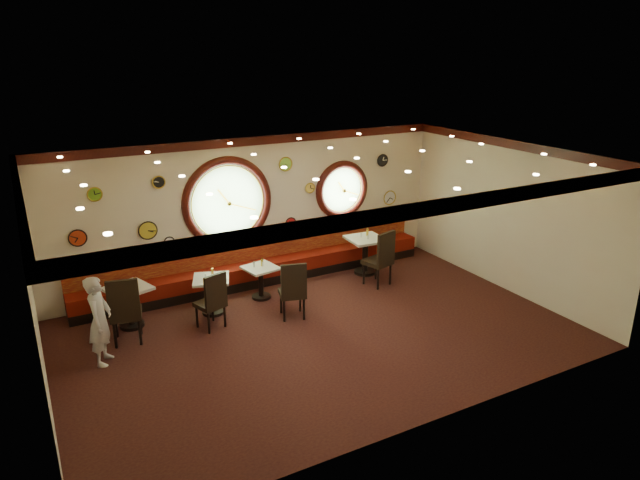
% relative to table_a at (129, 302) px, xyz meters
% --- Properties ---
extents(floor, '(9.00, 6.00, 0.00)m').
position_rel_table_a_xyz_m(floor, '(2.96, -1.94, -0.50)').
color(floor, black).
rests_on(floor, ground).
extents(ceiling, '(9.00, 6.00, 0.02)m').
position_rel_table_a_xyz_m(ceiling, '(2.96, -1.94, 2.70)').
color(ceiling, gold).
rests_on(ceiling, wall_back).
extents(wall_back, '(9.00, 0.02, 3.20)m').
position_rel_table_a_xyz_m(wall_back, '(2.96, 1.06, 1.10)').
color(wall_back, beige).
rests_on(wall_back, floor).
extents(wall_front, '(9.00, 0.02, 3.20)m').
position_rel_table_a_xyz_m(wall_front, '(2.96, -4.94, 1.10)').
color(wall_front, beige).
rests_on(wall_front, floor).
extents(wall_left, '(0.02, 6.00, 3.20)m').
position_rel_table_a_xyz_m(wall_left, '(-1.54, -1.94, 1.10)').
color(wall_left, beige).
rests_on(wall_left, floor).
extents(wall_right, '(0.02, 6.00, 3.20)m').
position_rel_table_a_xyz_m(wall_right, '(7.46, -1.94, 1.10)').
color(wall_right, beige).
rests_on(wall_right, floor).
extents(molding_back, '(9.00, 0.10, 0.18)m').
position_rel_table_a_xyz_m(molding_back, '(2.96, 1.01, 2.61)').
color(molding_back, '#340C09').
rests_on(molding_back, wall_back).
extents(molding_front, '(9.00, 0.10, 0.18)m').
position_rel_table_a_xyz_m(molding_front, '(2.96, -4.89, 2.61)').
color(molding_front, '#340C09').
rests_on(molding_front, wall_back).
extents(molding_left, '(0.10, 6.00, 0.18)m').
position_rel_table_a_xyz_m(molding_left, '(-1.49, -1.94, 2.61)').
color(molding_left, '#340C09').
rests_on(molding_left, wall_back).
extents(molding_right, '(0.10, 6.00, 0.18)m').
position_rel_table_a_xyz_m(molding_right, '(7.41, -1.94, 2.61)').
color(molding_right, '#340C09').
rests_on(molding_right, wall_back).
extents(banquette_base, '(8.00, 0.55, 0.20)m').
position_rel_table_a_xyz_m(banquette_base, '(2.96, 0.78, -0.40)').
color(banquette_base, black).
rests_on(banquette_base, floor).
extents(banquette_seat, '(8.00, 0.55, 0.30)m').
position_rel_table_a_xyz_m(banquette_seat, '(2.96, 0.78, -0.15)').
color(banquette_seat, '#5C0E07').
rests_on(banquette_seat, banquette_base).
extents(banquette_back, '(8.00, 0.10, 0.55)m').
position_rel_table_a_xyz_m(banquette_back, '(2.96, 1.00, 0.25)').
color(banquette_back, '#66080F').
rests_on(banquette_back, wall_back).
extents(porthole_left_glass, '(1.66, 0.02, 1.66)m').
position_rel_table_a_xyz_m(porthole_left_glass, '(2.36, 1.05, 1.35)').
color(porthole_left_glass, '#86BE72').
rests_on(porthole_left_glass, wall_back).
extents(porthole_left_frame, '(1.98, 0.18, 1.98)m').
position_rel_table_a_xyz_m(porthole_left_frame, '(2.36, 1.04, 1.35)').
color(porthole_left_frame, '#340C09').
rests_on(porthole_left_frame, wall_back).
extents(porthole_left_ring, '(1.61, 0.03, 1.61)m').
position_rel_table_a_xyz_m(porthole_left_ring, '(2.36, 1.01, 1.35)').
color(porthole_left_ring, gold).
rests_on(porthole_left_ring, wall_back).
extents(porthole_right_glass, '(1.10, 0.02, 1.10)m').
position_rel_table_a_xyz_m(porthole_right_glass, '(5.16, 1.05, 1.30)').
color(porthole_right_glass, '#86BE72').
rests_on(porthole_right_glass, wall_back).
extents(porthole_right_frame, '(1.38, 0.18, 1.38)m').
position_rel_table_a_xyz_m(porthole_right_frame, '(5.16, 1.04, 1.30)').
color(porthole_right_frame, '#340C09').
rests_on(porthole_right_frame, wall_back).
extents(porthole_right_ring, '(1.09, 0.03, 1.09)m').
position_rel_table_a_xyz_m(porthole_right_ring, '(5.16, 1.01, 1.30)').
color(porthole_right_ring, gold).
rests_on(porthole_right_ring, wall_back).
extents(wall_clock_0, '(0.34, 0.03, 0.34)m').
position_rel_table_a_xyz_m(wall_clock_0, '(6.51, 1.02, 0.95)').
color(wall_clock_0, white).
rests_on(wall_clock_0, wall_back).
extents(wall_clock_1, '(0.24, 0.03, 0.24)m').
position_rel_table_a_xyz_m(wall_clock_1, '(0.96, 1.02, 1.95)').
color(wall_clock_1, black).
rests_on(wall_clock_1, wall_back).
extents(wall_clock_2, '(0.26, 0.03, 0.26)m').
position_rel_table_a_xyz_m(wall_clock_2, '(-0.24, 1.02, 1.85)').
color(wall_clock_2, '#67AE22').
rests_on(wall_clock_2, wall_back).
extents(wall_clock_3, '(0.24, 0.03, 0.24)m').
position_rel_table_a_xyz_m(wall_clock_3, '(3.81, 1.02, 0.70)').
color(wall_clock_3, red).
rests_on(wall_clock_3, wall_back).
extents(wall_clock_4, '(0.32, 0.03, 0.32)m').
position_rel_table_a_xyz_m(wall_clock_4, '(-0.64, 1.02, 1.05)').
color(wall_clock_4, red).
rests_on(wall_clock_4, wall_back).
extents(wall_clock_5, '(0.30, 0.03, 0.30)m').
position_rel_table_a_xyz_m(wall_clock_5, '(3.71, 1.02, 2.05)').
color(wall_clock_5, '#92D944').
rests_on(wall_clock_5, wall_back).
extents(wall_clock_6, '(0.22, 0.03, 0.22)m').
position_rel_table_a_xyz_m(wall_clock_6, '(4.31, 1.02, 1.45)').
color(wall_clock_6, '#EFCB4F').
rests_on(wall_clock_6, wall_back).
extents(wall_clock_7, '(0.20, 0.03, 0.20)m').
position_rel_table_a_xyz_m(wall_clock_7, '(1.06, 1.02, 0.70)').
color(wall_clock_7, white).
rests_on(wall_clock_7, wall_back).
extents(wall_clock_8, '(0.28, 0.03, 0.28)m').
position_rel_table_a_xyz_m(wall_clock_8, '(6.26, 1.02, 1.90)').
color(wall_clock_8, black).
rests_on(wall_clock_8, wall_back).
extents(wall_clock_9, '(0.36, 0.03, 0.36)m').
position_rel_table_a_xyz_m(wall_clock_9, '(0.66, 1.02, 1.00)').
color(wall_clock_9, gold).
rests_on(wall_clock_9, wall_back).
extents(table_a, '(0.91, 0.91, 0.79)m').
position_rel_table_a_xyz_m(table_a, '(0.00, 0.00, 0.00)').
color(table_a, black).
rests_on(table_a, floor).
extents(table_b, '(0.87, 0.87, 0.75)m').
position_rel_table_a_xyz_m(table_b, '(1.52, -0.19, -0.03)').
color(table_b, black).
rests_on(table_b, floor).
extents(table_c, '(0.73, 0.73, 0.69)m').
position_rel_table_a_xyz_m(table_c, '(2.63, 0.02, -0.07)').
color(table_c, black).
rests_on(table_c, floor).
extents(table_d, '(0.82, 0.82, 0.86)m').
position_rel_table_a_xyz_m(table_d, '(5.27, 0.15, 0.04)').
color(table_d, black).
rests_on(table_d, floor).
extents(chair_a, '(0.63, 0.63, 0.78)m').
position_rel_table_a_xyz_m(chair_a, '(-0.18, -0.66, 0.22)').
color(chair_a, black).
rests_on(chair_a, floor).
extents(chair_b, '(0.59, 0.59, 0.69)m').
position_rel_table_a_xyz_m(chair_b, '(1.33, -0.83, 0.13)').
color(chair_b, black).
rests_on(chair_b, floor).
extents(chair_c, '(0.60, 0.60, 0.72)m').
position_rel_table_a_xyz_m(chair_c, '(2.80, -1.16, 0.16)').
color(chair_c, black).
rests_on(chair_c, floor).
extents(chair_d, '(0.64, 0.64, 0.77)m').
position_rel_table_a_xyz_m(chair_d, '(5.18, -0.63, 0.21)').
color(chair_d, black).
rests_on(chair_d, floor).
extents(condiment_a_salt, '(0.04, 0.04, 0.10)m').
position_rel_table_a_xyz_m(condiment_a_salt, '(-0.09, 0.05, 0.34)').
color(condiment_a_salt, '#B9BABE').
rests_on(condiment_a_salt, table_a).
extents(condiment_b_salt, '(0.03, 0.03, 0.10)m').
position_rel_table_a_xyz_m(condiment_b_salt, '(1.41, -0.18, 0.29)').
color(condiment_b_salt, silver).
rests_on(condiment_b_salt, table_b).
extents(condiment_c_salt, '(0.04, 0.04, 0.11)m').
position_rel_table_a_xyz_m(condiment_c_salt, '(2.52, 0.08, 0.25)').
color(condiment_c_salt, '#BABABE').
rests_on(condiment_c_salt, table_c).
extents(condiment_d_salt, '(0.03, 0.03, 0.10)m').
position_rel_table_a_xyz_m(condiment_d_salt, '(5.20, 0.23, 0.41)').
color(condiment_d_salt, silver).
rests_on(condiment_d_salt, table_d).
extents(condiment_a_pepper, '(0.04, 0.04, 0.10)m').
position_rel_table_a_xyz_m(condiment_a_pepper, '(0.05, -0.09, 0.34)').
color(condiment_a_pepper, silver).
rests_on(condiment_a_pepper, table_a).
extents(condiment_b_pepper, '(0.03, 0.03, 0.09)m').
position_rel_table_a_xyz_m(condiment_b_pepper, '(1.54, -0.25, 0.29)').
color(condiment_b_pepper, silver).
rests_on(condiment_b_pepper, table_b).
extents(condiment_c_pepper, '(0.03, 0.03, 0.09)m').
position_rel_table_a_xyz_m(condiment_c_pepper, '(2.69, 0.05, 0.24)').
color(condiment_c_pepper, silver).
rests_on(condiment_c_pepper, table_c).
extents(condiment_d_pepper, '(0.04, 0.04, 0.10)m').
position_rel_table_a_xyz_m(condiment_d_pepper, '(5.28, 0.07, 0.41)').
color(condiment_d_pepper, silver).
rests_on(condiment_d_pepper, table_d).
extents(condiment_a_bottle, '(0.05, 0.05, 0.16)m').
position_rel_table_a_xyz_m(condiment_a_bottle, '(0.15, 0.03, 0.37)').
color(condiment_a_bottle, orange).
rests_on(condiment_a_bottle, table_a).
extents(condiment_b_bottle, '(0.05, 0.05, 0.15)m').
position_rel_table_a_xyz_m(condiment_b_bottle, '(1.58, -0.10, 0.32)').
color(condiment_b_bottle, gold).
rests_on(condiment_b_bottle, table_b).
extents(condiment_c_bottle, '(0.05, 0.05, 0.16)m').
position_rel_table_a_xyz_m(condiment_c_bottle, '(2.69, 0.06, 0.27)').
color(condiment_c_bottle, gold).
rests_on(condiment_c_bottle, table_c).
extents(condiment_d_bottle, '(0.06, 0.06, 0.18)m').
position_rel_table_a_xyz_m(condiment_d_bottle, '(5.39, 0.27, 0.45)').
color(condiment_d_bottle, yellow).
rests_on(condiment_d_bottle, table_d).
extents(waiter, '(0.57, 0.66, 1.53)m').
position_rel_table_a_xyz_m(waiter, '(-0.65, -1.09, 0.26)').
color(waiter, silver).
rests_on(waiter, floor).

